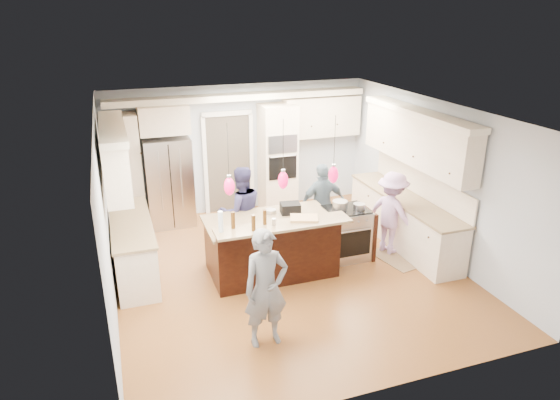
% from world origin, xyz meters
% --- Properties ---
extents(ground_plane, '(6.00, 6.00, 0.00)m').
position_xyz_m(ground_plane, '(0.00, 0.00, 0.00)').
color(ground_plane, '#9A592A').
rests_on(ground_plane, ground).
extents(room_shell, '(5.54, 6.04, 2.72)m').
position_xyz_m(room_shell, '(0.00, 0.00, 1.82)').
color(room_shell, '#B2BCC6').
rests_on(room_shell, ground).
extents(refrigerator, '(0.90, 0.70, 1.80)m').
position_xyz_m(refrigerator, '(-1.55, 2.64, 0.90)').
color(refrigerator, '#B7B7BC').
rests_on(refrigerator, ground).
extents(oven_column, '(0.72, 0.69, 2.30)m').
position_xyz_m(oven_column, '(0.75, 2.67, 1.15)').
color(oven_column, beige).
rests_on(oven_column, ground).
extents(back_upper_cabinets, '(5.30, 0.61, 2.54)m').
position_xyz_m(back_upper_cabinets, '(-0.75, 2.76, 1.67)').
color(back_upper_cabinets, beige).
rests_on(back_upper_cabinets, ground).
extents(right_counter_run, '(0.64, 3.10, 2.51)m').
position_xyz_m(right_counter_run, '(2.44, 0.30, 1.06)').
color(right_counter_run, beige).
rests_on(right_counter_run, ground).
extents(left_cabinets, '(0.64, 2.30, 2.51)m').
position_xyz_m(left_cabinets, '(-2.44, 0.80, 1.06)').
color(left_cabinets, beige).
rests_on(left_cabinets, ground).
extents(kitchen_island, '(2.10, 1.46, 1.12)m').
position_xyz_m(kitchen_island, '(-0.25, 0.07, 0.49)').
color(kitchen_island, black).
rests_on(kitchen_island, ground).
extents(island_range, '(0.82, 0.71, 0.92)m').
position_xyz_m(island_range, '(1.16, 0.15, 0.46)').
color(island_range, '#B7B7BC').
rests_on(island_range, ground).
extents(pendant_lights, '(1.75, 0.15, 1.03)m').
position_xyz_m(pendant_lights, '(-0.25, -0.51, 1.80)').
color(pendant_lights, black).
rests_on(pendant_lights, ground).
extents(person_bar_end, '(0.60, 0.41, 1.61)m').
position_xyz_m(person_bar_end, '(-0.90, -1.71, 0.81)').
color(person_bar_end, slate).
rests_on(person_bar_end, ground).
extents(person_far_left, '(0.82, 0.65, 1.63)m').
position_xyz_m(person_far_left, '(-0.54, 0.85, 0.82)').
color(person_far_left, navy).
rests_on(person_far_left, ground).
extents(person_far_right, '(0.91, 0.39, 1.53)m').
position_xyz_m(person_far_right, '(1.00, 0.85, 0.77)').
color(person_far_right, slate).
rests_on(person_far_right, ground).
extents(person_range_side, '(0.89, 1.11, 1.50)m').
position_xyz_m(person_range_side, '(2.00, 0.08, 0.75)').
color(person_range_side, '#C095C9').
rests_on(person_range_side, ground).
extents(floor_rug, '(0.81, 1.04, 0.01)m').
position_xyz_m(floor_rug, '(2.02, -0.21, 0.01)').
color(floor_rug, '#846548').
rests_on(floor_rug, ground).
extents(water_bottle, '(0.09, 0.09, 0.31)m').
position_xyz_m(water_bottle, '(-1.20, -0.50, 1.28)').
color(water_bottle, silver).
rests_on(water_bottle, kitchen_island).
extents(beer_bottle_a, '(0.08, 0.08, 0.26)m').
position_xyz_m(beer_bottle_a, '(-1.00, -0.44, 1.25)').
color(beer_bottle_a, '#41260B').
rests_on(beer_bottle_a, kitchen_island).
extents(beer_bottle_b, '(0.08, 0.08, 0.25)m').
position_xyz_m(beer_bottle_b, '(-0.74, -0.62, 1.24)').
color(beer_bottle_b, '#41260B').
rests_on(beer_bottle_b, kitchen_island).
extents(beer_bottle_c, '(0.07, 0.07, 0.23)m').
position_xyz_m(beer_bottle_c, '(-0.52, -0.46, 1.24)').
color(beer_bottle_c, '#41260B').
rests_on(beer_bottle_c, kitchen_island).
extents(drink_can, '(0.07, 0.07, 0.11)m').
position_xyz_m(drink_can, '(-0.40, -0.54, 1.18)').
color(drink_can, '#B7B7BC').
rests_on(drink_can, kitchen_island).
extents(cutting_board, '(0.49, 0.42, 0.03)m').
position_xyz_m(cutting_board, '(0.11, -0.47, 1.14)').
color(cutting_board, tan).
rests_on(cutting_board, kitchen_island).
extents(pot_large, '(0.26, 0.26, 0.15)m').
position_xyz_m(pot_large, '(1.02, 0.16, 1.00)').
color(pot_large, '#B7B7BC').
rests_on(pot_large, island_range).
extents(pot_small, '(0.20, 0.20, 0.10)m').
position_xyz_m(pot_small, '(1.33, 0.06, 0.97)').
color(pot_small, '#B7B7BC').
rests_on(pot_small, island_range).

